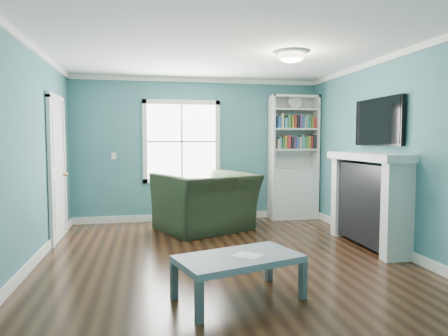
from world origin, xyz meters
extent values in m
plane|color=black|center=(0.00, 0.00, 0.00)|extent=(5.00, 5.00, 0.00)
plane|color=#396775|center=(0.00, 2.50, 1.30)|extent=(4.50, 0.00, 4.50)
plane|color=#396775|center=(0.00, -2.50, 1.30)|extent=(4.50, 0.00, 4.50)
plane|color=#396775|center=(-2.25, 0.00, 1.30)|extent=(0.00, 5.00, 5.00)
plane|color=#396775|center=(2.25, 0.00, 1.30)|extent=(0.00, 5.00, 5.00)
plane|color=white|center=(0.00, 0.00, 2.60)|extent=(5.00, 5.00, 0.00)
cube|color=white|center=(0.00, 2.48, 0.06)|extent=(4.50, 0.03, 0.12)
cube|color=white|center=(-2.23, 0.00, 0.06)|extent=(0.03, 5.00, 0.12)
cube|color=white|center=(2.23, 0.00, 0.06)|extent=(0.03, 5.00, 0.12)
cube|color=white|center=(0.00, 2.48, 2.56)|extent=(4.50, 0.04, 0.08)
cube|color=white|center=(-2.23, 0.00, 2.56)|extent=(0.04, 5.00, 0.08)
cube|color=white|center=(2.23, 0.00, 2.56)|extent=(0.04, 5.00, 0.08)
cube|color=white|center=(-0.30, 2.50, 1.45)|extent=(1.24, 0.01, 1.34)
cube|color=white|center=(-0.96, 2.48, 1.45)|extent=(0.08, 0.06, 1.50)
cube|color=white|center=(0.36, 2.48, 1.45)|extent=(0.08, 0.06, 1.50)
cube|color=white|center=(-0.30, 2.48, 0.74)|extent=(1.40, 0.06, 0.08)
cube|color=white|center=(-0.30, 2.48, 2.16)|extent=(1.40, 0.06, 0.08)
cube|color=white|center=(-0.30, 2.48, 1.45)|extent=(1.24, 0.03, 0.03)
cube|color=white|center=(-0.30, 2.48, 1.45)|extent=(0.03, 0.03, 1.34)
cube|color=silver|center=(1.77, 2.30, 0.45)|extent=(0.90, 0.35, 0.90)
cube|color=silver|center=(1.34, 2.30, 1.60)|extent=(0.04, 0.35, 1.40)
cube|color=silver|center=(2.20, 2.30, 1.60)|extent=(0.04, 0.35, 1.40)
cube|color=silver|center=(1.77, 2.46, 1.60)|extent=(0.90, 0.02, 1.40)
cube|color=silver|center=(1.77, 2.30, 2.28)|extent=(0.90, 0.35, 0.04)
cube|color=silver|center=(1.77, 2.30, 0.92)|extent=(0.84, 0.33, 0.03)
cube|color=silver|center=(1.77, 2.30, 1.30)|extent=(0.84, 0.33, 0.03)
cube|color=silver|center=(1.77, 2.30, 1.68)|extent=(0.84, 0.33, 0.03)
cube|color=silver|center=(1.77, 2.30, 2.04)|extent=(0.84, 0.33, 0.03)
cube|color=tan|center=(1.77, 2.28, 1.43)|extent=(0.70, 0.25, 0.22)
cube|color=teal|center=(1.77, 2.28, 1.81)|extent=(0.70, 0.25, 0.22)
cylinder|color=beige|center=(1.77, 2.25, 2.19)|extent=(0.26, 0.06, 0.26)
cube|color=black|center=(2.09, 0.20, 0.60)|extent=(0.30, 1.20, 1.10)
cube|color=black|center=(2.07, 0.20, 0.40)|extent=(0.22, 0.65, 0.70)
cube|color=silver|center=(2.07, -0.47, 0.60)|extent=(0.36, 0.16, 1.20)
cube|color=silver|center=(2.07, 0.87, 0.60)|extent=(0.36, 0.16, 1.20)
cube|color=silver|center=(2.05, 0.20, 1.25)|extent=(0.44, 1.58, 0.10)
cube|color=black|center=(2.20, 0.20, 1.72)|extent=(0.06, 1.10, 0.65)
cube|color=silver|center=(-2.23, 1.40, 1.02)|extent=(0.04, 0.80, 2.05)
cube|color=white|center=(-2.22, 0.95, 1.02)|extent=(0.05, 0.08, 2.13)
cube|color=white|center=(-2.22, 1.85, 1.02)|extent=(0.05, 0.08, 2.13)
cube|color=white|center=(-2.22, 1.40, 2.09)|extent=(0.05, 0.98, 0.08)
sphere|color=#BF8C3F|center=(-2.17, 1.70, 0.95)|extent=(0.07, 0.07, 0.07)
ellipsoid|color=white|center=(0.90, 0.10, 2.54)|extent=(0.34, 0.34, 0.15)
cylinder|color=white|center=(0.90, 0.10, 2.58)|extent=(0.38, 0.38, 0.03)
cube|color=white|center=(-1.50, 2.48, 1.20)|extent=(0.08, 0.01, 0.12)
imported|color=black|center=(0.02, 1.60, 0.63)|extent=(1.70, 1.46, 1.26)
cube|color=#465055|center=(-0.52, -1.69, 0.17)|extent=(0.08, 0.08, 0.35)
cube|color=#465055|center=(0.49, -1.36, 0.17)|extent=(0.08, 0.08, 0.35)
cube|color=#465055|center=(-0.69, -1.16, 0.17)|extent=(0.08, 0.08, 0.35)
cube|color=#465055|center=(0.33, -0.84, 0.17)|extent=(0.08, 0.08, 0.35)
cube|color=slate|center=(-0.10, -1.26, 0.38)|extent=(1.26, 0.92, 0.06)
cube|color=white|center=(-0.02, -1.28, 0.41)|extent=(0.31, 0.31, 0.00)
camera|label=1|loc=(-0.91, -4.79, 1.47)|focal=32.00mm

